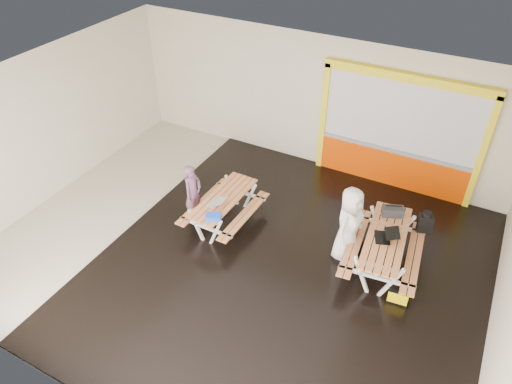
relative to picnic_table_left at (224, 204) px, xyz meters
The scene contains 14 objects.
room 1.50m from the picnic_table_left, 44.13° to the right, with size 10.02×8.02×3.52m.
deck 2.12m from the picnic_table_left, 18.94° to the right, with size 7.50×7.98×0.05m, color black.
kiosk 4.44m from the picnic_table_left, 48.57° to the left, with size 3.88×0.16×3.00m.
picnic_table_left is the anchor object (origin of this frame).
picnic_table_right 3.54m from the picnic_table_left, ahead, with size 1.66×2.27×0.85m.
person_left 0.73m from the picnic_table_left, 163.02° to the right, with size 0.50×0.33×1.38m, color #694661.
person_right 2.80m from the picnic_table_left, ahead, with size 0.83×0.54×1.70m, color white.
laptop_left 0.36m from the picnic_table_left, 91.76° to the right, with size 0.36×0.33×0.16m.
laptop_right 3.55m from the picnic_table_left, ahead, with size 0.56×0.53×0.19m.
blue_pouch 0.77m from the picnic_table_left, 75.06° to the right, with size 0.31×0.22×0.09m, color blue.
toolbox 3.62m from the picnic_table_left, 16.72° to the left, with size 0.49×0.37×0.25m.
backpack 4.29m from the picnic_table_left, 16.71° to the left, with size 0.33×0.27×0.49m.
dark_case 3.20m from the picnic_table_left, ahead, with size 0.42×0.32×0.16m, color black.
fluke_bag 4.11m from the picnic_table_left, ahead, with size 0.41×0.29×0.33m.
Camera 1 is at (3.84, -6.33, 7.14)m, focal length 33.46 mm.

